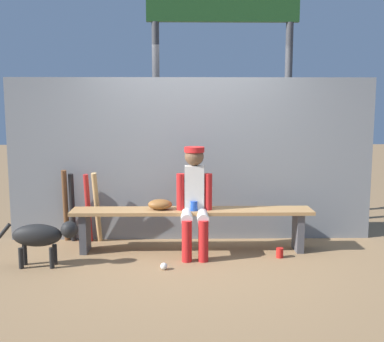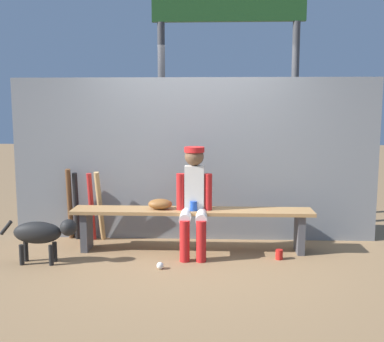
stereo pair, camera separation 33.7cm
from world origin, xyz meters
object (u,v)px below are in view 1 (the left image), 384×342
at_px(bat_wood_tan, 97,208).
at_px(bat_wood_dark, 66,206).
at_px(bat_aluminum_black, 72,208).
at_px(cup_on_bench, 194,206).
at_px(scoreboard, 227,23).
at_px(dugout_bench, 192,218).
at_px(baseball_glove, 160,204).
at_px(bat_aluminum_red, 88,208).
at_px(dog, 43,236).
at_px(player_seated, 195,196).
at_px(baseball, 164,266).
at_px(cup_on_ground, 280,253).

xyz_separation_m(bat_wood_tan, bat_wood_dark, (-0.40, 0.07, 0.01)).
height_order(bat_aluminum_black, cup_on_bench, bat_aluminum_black).
relative_size(cup_on_bench, scoreboard, 0.03).
bearing_deg(cup_on_bench, dugout_bench, 107.45).
xyz_separation_m(baseball_glove, cup_on_bench, (0.39, -0.07, -0.01)).
bearing_deg(scoreboard, dugout_bench, -112.91).
bearing_deg(bat_aluminum_red, dog, -109.15).
bearing_deg(player_seated, dog, -166.24).
relative_size(player_seated, cup_on_bench, 11.15).
xyz_separation_m(bat_aluminum_black, baseball, (1.17, -1.04, -0.40)).
height_order(bat_wood_tan, bat_wood_dark, bat_wood_dark).
distance_m(bat_wood_tan, bat_wood_dark, 0.41).
xyz_separation_m(bat_wood_tan, bat_aluminum_red, (-0.12, 0.03, -0.01)).
xyz_separation_m(player_seated, bat_wood_dark, (-1.59, 0.52, -0.22)).
xyz_separation_m(bat_wood_tan, dog, (-0.42, -0.85, -0.11)).
xyz_separation_m(bat_aluminum_black, dog, (-0.10, -0.91, -0.10)).
height_order(dugout_bench, player_seated, player_seated).
distance_m(bat_aluminum_black, cup_on_bench, 1.58).
bearing_deg(dugout_bench, cup_on_ground, -15.24).
height_order(baseball_glove, bat_aluminum_black, bat_aluminum_black).
bearing_deg(scoreboard, bat_aluminum_black, -158.89).
distance_m(dugout_bench, bat_wood_dark, 1.62).
bearing_deg(scoreboard, dog, -141.09).
bearing_deg(player_seated, cup_on_ground, -9.10).
bearing_deg(baseball_glove, cup_on_ground, -11.19).
bearing_deg(dog, bat_wood_tan, 63.69).
relative_size(bat_wood_dark, cup_on_bench, 8.32).
relative_size(player_seated, scoreboard, 0.31).
distance_m(player_seated, cup_on_ground, 1.15).
distance_m(dugout_bench, baseball, 0.79).
xyz_separation_m(cup_on_ground, cup_on_bench, (-0.96, 0.20, 0.50)).
relative_size(baseball_glove, dog, 0.33).
bearing_deg(baseball, cup_on_ground, 16.02).
bearing_deg(bat_wood_tan, scoreboard, 26.50).
relative_size(bat_aluminum_black, bat_wood_dark, 0.94).
bearing_deg(bat_wood_tan, dog, -116.31).
xyz_separation_m(dugout_bench, cup_on_ground, (0.98, -0.27, -0.34)).
xyz_separation_m(player_seated, baseball, (-0.33, -0.52, -0.64)).
height_order(dugout_bench, bat_wood_dark, bat_wood_dark).
bearing_deg(baseball, dugout_bench, 64.35).
relative_size(player_seated, bat_aluminum_red, 1.42).
distance_m(bat_wood_dark, cup_on_bench, 1.66).
height_order(baseball, cup_on_bench, cup_on_bench).
bearing_deg(dugout_bench, player_seated, -76.98).
distance_m(bat_aluminum_red, dog, 0.94).
relative_size(dugout_bench, bat_aluminum_red, 3.23).
bearing_deg(bat_aluminum_red, cup_on_ground, -15.75).
height_order(baseball, cup_on_ground, cup_on_ground).
distance_m(baseball_glove, bat_aluminum_red, 0.99).
bearing_deg(dugout_bench, bat_wood_tan, 163.62).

